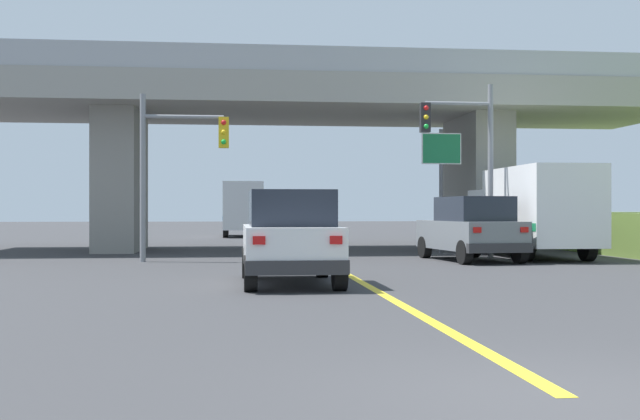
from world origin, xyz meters
TOP-DOWN VIEW (x-y plane):
  - ground at (0.00, 25.64)m, footprint 160.00×160.00m
  - overpass_bridge at (0.00, 25.64)m, footprint 30.14×8.12m
  - lane_divider_stripe at (0.00, 11.54)m, footprint 0.20×23.08m
  - suv_lead at (-1.61, 10.69)m, footprint 2.02×4.31m
  - suv_crossing at (4.63, 17.98)m, footprint 2.50×4.69m
  - box_truck at (7.22, 19.47)m, footprint 2.33×7.14m
  - traffic_signal_nearside at (4.84, 19.00)m, footprint 2.45×0.36m
  - traffic_signal_farside at (-4.68, 18.63)m, footprint 2.74×0.36m
  - highway_sign at (4.99, 22.95)m, footprint 1.52×0.17m
  - semi_truck_distant at (-2.25, 41.85)m, footprint 2.33×6.55m

SIDE VIEW (x-z plane):
  - ground at x=0.00m, z-range 0.00..0.00m
  - lane_divider_stripe at x=0.00m, z-range 0.00..0.01m
  - suv_lead at x=-1.61m, z-range 0.00..2.02m
  - suv_crossing at x=4.63m, z-range 0.00..2.02m
  - box_truck at x=7.22m, z-range 0.09..3.09m
  - semi_truck_distant at x=-2.25m, z-range 0.06..3.30m
  - traffic_signal_farside at x=-4.68m, z-range 0.67..5.87m
  - highway_sign at x=4.99m, z-range 1.08..5.75m
  - traffic_signal_nearside at x=4.84m, z-range 0.75..6.49m
  - overpass_bridge at x=0.00m, z-range 1.54..8.98m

